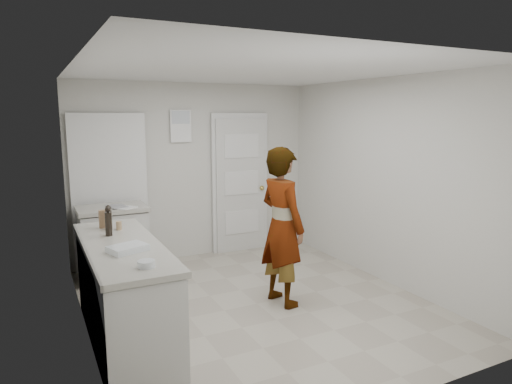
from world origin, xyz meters
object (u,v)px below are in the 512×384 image
oil_cruet_a (109,218)px  egg_bowl (146,264)px  baking_dish (128,249)px  cake_mix_box (105,219)px  oil_cruet_b (108,222)px  spice_jar (119,226)px  person (282,226)px

oil_cruet_a → egg_bowl: size_ratio=1.88×
egg_bowl → baking_dish: bearing=95.5°
cake_mix_box → oil_cruet_b: bearing=-93.0°
oil_cruet_a → spice_jar: bearing=-29.4°
oil_cruet_b → oil_cruet_a: bearing=80.6°
spice_jar → baking_dish: 0.79m
cake_mix_box → oil_cruet_a: bearing=-77.1°
spice_jar → baking_dish: bearing=-95.0°
spice_jar → oil_cruet_a: bearing=150.6°
person → spice_jar: size_ratio=20.40×
spice_jar → oil_cruet_b: size_ratio=0.30×
spice_jar → oil_cruet_b: bearing=-123.1°
person → egg_bowl: bearing=108.2°
person → egg_bowl: 1.87m
person → baking_dish: person is taller
spice_jar → egg_bowl: size_ratio=0.64×
egg_bowl → spice_jar: bearing=89.0°
person → cake_mix_box: person is taller
oil_cruet_a → egg_bowl: 1.31m
cake_mix_box → oil_cruet_a: oil_cruet_a is taller
cake_mix_box → spice_jar: (0.11, -0.15, -0.05)m
baking_dish → spice_jar: bearing=85.0°
cake_mix_box → oil_cruet_a: (0.02, -0.10, 0.03)m
person → cake_mix_box: (-1.75, 0.55, 0.15)m
baking_dish → egg_bowl: 0.47m
oil_cruet_b → cake_mix_box: bearing=87.2°
baking_dish → egg_bowl: bearing=-84.5°
cake_mix_box → oil_cruet_b: 0.35m
oil_cruet_b → spice_jar: bearing=56.9°
cake_mix_box → baking_dish: (0.04, -0.93, -0.07)m
baking_dish → egg_bowl: size_ratio=2.68×
oil_cruet_a → baking_dish: bearing=-88.7°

